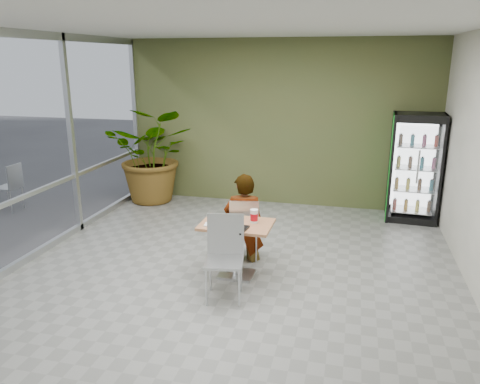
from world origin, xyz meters
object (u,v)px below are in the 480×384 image
(chair_near, at_px, (225,250))
(cafeteria_tray, at_px, (230,228))
(potted_plant, at_px, (154,155))
(dining_table, at_px, (237,239))
(seated_woman, at_px, (244,227))
(beverage_fridge, at_px, (415,168))
(soda_cup, at_px, (254,216))
(chair_far, at_px, (244,225))

(chair_near, relative_size, cafeteria_tray, 2.41)
(cafeteria_tray, relative_size, potted_plant, 0.22)
(dining_table, bearing_deg, cafeteria_tray, -96.45)
(seated_woman, relative_size, cafeteria_tray, 3.75)
(beverage_fridge, bearing_deg, dining_table, -126.14)
(potted_plant, bearing_deg, soda_cup, -47.28)
(dining_table, height_order, seated_woman, seated_woman)
(beverage_fridge, bearing_deg, chair_near, -121.78)
(dining_table, distance_m, potted_plant, 3.87)
(chair_near, bearing_deg, seated_woman, 81.19)
(chair_far, height_order, chair_near, chair_near)
(chair_near, bearing_deg, chair_far, 80.33)
(cafeteria_tray, height_order, beverage_fridge, beverage_fridge)
(chair_far, relative_size, potted_plant, 0.48)
(chair_far, xyz_separation_m, cafeteria_tray, (-0.01, -0.76, 0.22))
(dining_table, relative_size, chair_near, 0.92)
(chair_far, height_order, potted_plant, potted_plant)
(chair_far, bearing_deg, seated_woman, -79.66)
(chair_near, relative_size, soda_cup, 5.63)
(soda_cup, bearing_deg, dining_table, -161.67)
(chair_near, height_order, potted_plant, potted_plant)
(soda_cup, distance_m, potted_plant, 3.94)
(dining_table, relative_size, potted_plant, 0.49)
(chair_near, xyz_separation_m, cafeteria_tray, (-0.01, 0.30, 0.17))
(chair_near, distance_m, potted_plant, 4.28)
(cafeteria_tray, bearing_deg, seated_woman, 90.66)
(soda_cup, height_order, cafeteria_tray, soda_cup)
(cafeteria_tray, distance_m, potted_plant, 4.02)
(chair_near, bearing_deg, dining_table, 78.68)
(dining_table, height_order, soda_cup, soda_cup)
(chair_far, bearing_deg, potted_plant, -55.09)
(dining_table, relative_size, soda_cup, 5.18)
(chair_far, bearing_deg, chair_near, 80.36)
(chair_far, distance_m, potted_plant, 3.47)
(seated_woman, xyz_separation_m, soda_cup, (0.25, -0.50, 0.35))
(dining_table, bearing_deg, potted_plant, 129.60)
(chair_near, bearing_deg, potted_plant, 114.91)
(soda_cup, distance_m, cafeteria_tray, 0.40)
(seated_woman, distance_m, potted_plant, 3.44)
(dining_table, xyz_separation_m, potted_plant, (-2.45, 2.97, 0.43))
(seated_woman, bearing_deg, chair_near, 81.23)
(chair_near, relative_size, potted_plant, 0.53)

